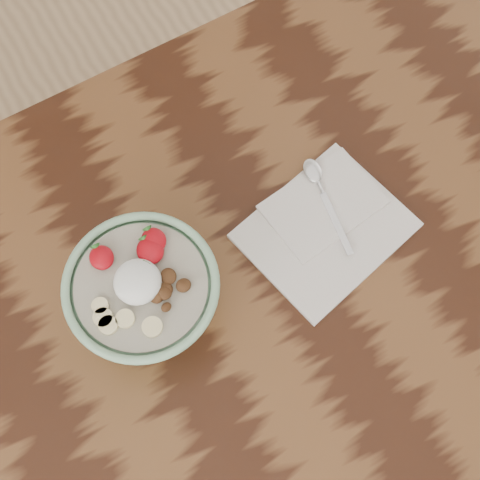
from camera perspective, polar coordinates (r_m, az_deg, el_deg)
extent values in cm
cube|color=black|center=(101.65, 4.17, -2.74)|extent=(160.00, 90.00, 4.00)
cylinder|color=#4C2D19|center=(174.39, 17.64, 15.23)|extent=(7.00, 7.00, 71.00)
cylinder|color=#8BBA93|center=(97.98, -7.63, -5.64)|extent=(9.12, 9.12, 1.30)
torus|color=#8BBA93|center=(87.84, -8.49, -3.85)|extent=(20.74, 20.74, 1.19)
cylinder|color=#B3AC94|center=(88.46, -8.43, -3.97)|extent=(17.59, 17.59, 1.09)
ellipsoid|color=white|center=(86.88, -8.75, -3.55)|extent=(6.27, 6.27, 3.45)
ellipsoid|color=#A90711|center=(88.25, -7.67, -0.90)|extent=(3.56, 3.91, 1.96)
cone|color=#286623|center=(88.55, -8.17, 0.01)|extent=(1.40, 1.03, 1.52)
ellipsoid|color=#A90711|center=(89.10, -11.73, -1.48)|extent=(3.20, 3.52, 1.76)
cone|color=#286623|center=(89.38, -12.17, -0.66)|extent=(1.40, 1.03, 1.52)
ellipsoid|color=#A90711|center=(88.76, -7.38, -0.02)|extent=(3.30, 3.63, 1.81)
cone|color=#286623|center=(89.04, -7.84, 0.82)|extent=(1.40, 1.03, 1.52)
cylinder|color=#F6E4A2|center=(87.21, -11.61, -6.51)|extent=(2.55, 2.55, 0.70)
cylinder|color=#F6E4A2|center=(87.68, -11.85, -5.52)|extent=(2.20, 2.20, 0.70)
cylinder|color=#F6E4A2|center=(85.89, -7.49, -7.36)|extent=(2.68, 2.68, 0.70)
cylinder|color=#F6E4A2|center=(86.65, -9.77, -6.63)|extent=(2.48, 2.48, 0.70)
cylinder|color=#F6E4A2|center=(86.84, -11.17, -7.14)|extent=(2.50, 2.50, 0.70)
ellipsoid|color=#4E2B17|center=(86.52, -6.50, -4.51)|extent=(2.71, 2.66, 1.59)
ellipsoid|color=#4E2B17|center=(86.63, -6.40, -4.21)|extent=(2.75, 2.72, 1.04)
ellipsoid|color=#4E2B17|center=(87.08, -6.13, -3.09)|extent=(2.49, 2.66, 1.19)
ellipsoid|color=#4E2B17|center=(86.56, -4.85, -3.88)|extent=(2.08, 1.92, 1.55)
ellipsoid|color=#4E2B17|center=(86.55, -7.16, -4.78)|extent=(2.11, 2.18, 1.44)
ellipsoid|color=#4E2B17|center=(86.20, -6.31, -5.72)|extent=(1.68, 1.51, 1.05)
ellipsoid|color=#4E2B17|center=(87.58, -7.36, -2.90)|extent=(2.00, 2.08, 0.89)
cylinder|color=#407632|center=(86.10, -8.07, -3.11)|extent=(1.15, 1.75, 0.25)
cylinder|color=#407632|center=(86.41, -8.50, -2.65)|extent=(1.63, 0.90, 0.24)
cylinder|color=#407632|center=(86.20, -9.39, -3.52)|extent=(1.22, 0.51, 0.22)
cylinder|color=#407632|center=(86.55, -9.33, -2.78)|extent=(0.89, 1.28, 0.23)
cylinder|color=#407632|center=(85.56, -8.27, -4.37)|extent=(1.00, 0.98, 0.22)
cylinder|color=#407632|center=(86.77, -8.65, -2.02)|extent=(0.24, 1.11, 0.22)
cylinder|color=#407632|center=(86.63, -9.65, -2.76)|extent=(0.70, 1.10, 0.22)
cylinder|color=#407632|center=(86.68, -7.97, -1.89)|extent=(0.74, 1.10, 0.22)
cylinder|color=#407632|center=(86.44, -10.42, -3.57)|extent=(0.46, 1.16, 0.22)
cylinder|color=#407632|center=(86.35, -8.88, -2.95)|extent=(1.49, 0.86, 0.23)
cylinder|color=#407632|center=(86.29, -7.81, -2.61)|extent=(0.95, 1.43, 0.23)
cylinder|color=#407632|center=(86.79, -8.98, -2.12)|extent=(1.52, 0.80, 0.24)
cylinder|color=#407632|center=(86.70, -8.86, -2.24)|extent=(1.48, 1.54, 0.25)
cylinder|color=#407632|center=(86.41, -8.66, -2.74)|extent=(1.14, 1.33, 0.23)
cube|color=silver|center=(101.86, 7.30, 0.82)|extent=(26.70, 23.28, 0.89)
cube|color=silver|center=(102.69, 7.11, 3.04)|extent=(18.15, 13.40, 0.54)
cube|color=silver|center=(101.25, 8.23, 1.39)|extent=(2.80, 10.61, 0.32)
cylinder|color=silver|center=(103.29, 6.79, 4.65)|extent=(1.11, 2.83, 0.65)
ellipsoid|color=silver|center=(104.16, 6.23, 5.92)|extent=(3.50, 4.65, 0.88)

